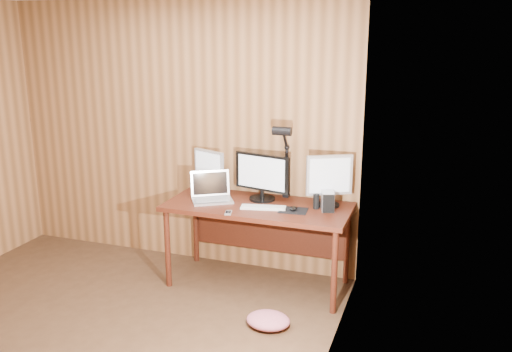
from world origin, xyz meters
The scene contains 14 objects.
room_shell centered at (0.00, 0.00, 1.25)m, with size 4.00×4.00×4.00m.
desk centered at (0.93, 1.70, 0.63)m, with size 1.60×0.70×0.75m.
monitor_center centered at (0.92, 1.78, 0.97)m, with size 0.53×0.23×0.42m.
monitor_left centered at (0.38, 1.84, 0.96)m, with size 0.34×0.17×0.40m.
monitor_right centered at (1.51, 1.80, 0.99)m, with size 0.37×0.22×0.45m.
laptop centered at (0.49, 1.63, 0.81)m, with size 0.44×0.41×0.25m.
keyboard centered at (1.01, 1.55, 0.76)m, with size 0.40×0.19×0.02m.
mousepad centered at (1.26, 1.57, 0.75)m, with size 0.23×0.19×0.00m, color black.
mouse centered at (1.26, 1.57, 0.77)m, with size 0.07×0.10×0.04m, color black.
hard_drive centered at (1.53, 1.67, 0.83)m, with size 0.14×0.17×0.16m.
phone centered at (0.78, 1.33, 0.76)m, with size 0.08×0.11×0.01m.
speaker centered at (1.43, 1.69, 0.81)m, with size 0.05×0.05×0.12m, color black.
desk_lamp centered at (1.10, 1.85, 1.19)m, with size 0.16×0.23×0.71m.
fabric_pile centered at (1.24, 0.96, 0.05)m, with size 0.34×0.28×0.11m, color #C15D6F, non-canonical shape.
Camera 1 is at (2.37, -2.59, 2.20)m, focal length 38.00 mm.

